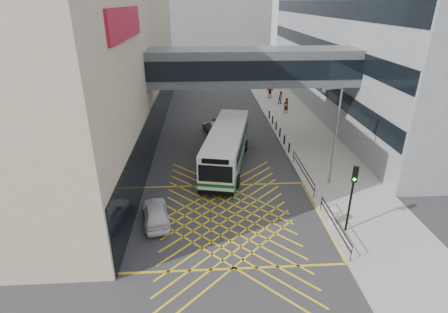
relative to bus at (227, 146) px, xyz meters
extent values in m
plane|color=#333335|center=(-0.50, -8.13, -1.71)|extent=(120.00, 120.00, 0.00)
cube|color=#B8A98E|center=(-18.50, 7.87, 6.29)|extent=(24.00, 42.00, 16.00)
cube|color=black|center=(-6.46, 7.87, 0.29)|extent=(0.10, 41.50, 4.00)
cube|color=#A51025|center=(-6.42, -4.13, 9.79)|extent=(0.18, 9.00, 1.80)
cube|color=gray|center=(23.50, 15.87, 8.29)|extent=(24.00, 44.00, 20.00)
cube|color=black|center=(11.46, 15.87, 2.29)|extent=(0.10, 43.50, 1.60)
cube|color=black|center=(11.46, 15.87, 6.29)|extent=(0.10, 43.50, 1.60)
cube|color=black|center=(11.46, 15.87, 10.29)|extent=(0.10, 43.50, 1.60)
cube|color=gray|center=(-2.50, 51.87, 7.29)|extent=(28.00, 16.00, 18.00)
cube|color=#43484E|center=(2.50, 3.87, 5.79)|extent=(20.00, 4.00, 3.00)
cube|color=black|center=(2.50, 1.85, 5.79)|extent=(19.50, 0.06, 1.60)
cube|color=black|center=(2.50, 5.89, 5.79)|extent=(19.50, 0.06, 1.60)
cube|color=#9D988F|center=(8.50, 6.87, -1.63)|extent=(6.00, 54.00, 0.16)
cube|color=gold|center=(-0.50, -8.13, -1.71)|extent=(12.00, 9.00, 0.01)
cube|color=silver|center=(-0.02, -0.12, 0.03)|extent=(4.82, 11.60, 2.78)
cube|color=#0F4D14|center=(-0.02, -0.12, -1.18)|extent=(4.87, 11.65, 0.35)
cube|color=#0F4D14|center=(-0.02, -0.12, -0.63)|extent=(4.89, 11.65, 0.23)
cube|color=black|center=(0.10, 0.49, 0.39)|extent=(4.58, 10.20, 1.08)
cube|color=black|center=(-1.17, -5.63, 0.29)|extent=(2.33, 0.56, 1.23)
cube|color=black|center=(-1.17, -5.65, 1.22)|extent=(1.83, 0.44, 0.36)
cube|color=silver|center=(-0.02, -0.12, 1.43)|extent=(4.78, 11.50, 0.10)
cube|color=black|center=(-1.17, -5.65, -1.20)|extent=(2.54, 0.62, 0.31)
cube|color=black|center=(1.13, 5.42, -1.20)|extent=(2.54, 0.62, 0.31)
cylinder|color=black|center=(-2.05, -3.48, -1.20)|extent=(0.49, 1.07, 1.03)
cylinder|color=black|center=(0.49, -4.00, -1.20)|extent=(0.49, 1.07, 1.03)
cylinder|color=black|center=(-0.62, 3.37, -1.20)|extent=(0.49, 1.07, 1.03)
cylinder|color=black|center=(1.91, 2.84, -1.20)|extent=(0.49, 1.07, 1.03)
imported|color=silver|center=(-5.00, -8.11, -1.05)|extent=(2.48, 4.40, 1.32)
imported|color=black|center=(-0.18, 8.82, -1.07)|extent=(2.74, 4.38, 1.28)
imported|color=#93969B|center=(-0.78, 7.74, -1.02)|extent=(2.76, 4.75, 1.39)
cylinder|color=black|center=(6.46, -9.90, 0.27)|extent=(0.17, 0.17, 3.65)
cube|color=black|center=(6.37, -10.12, 2.31)|extent=(0.35, 0.29, 0.91)
sphere|color=#19E533|center=(6.33, -10.22, 2.04)|extent=(0.22, 0.22, 0.17)
cylinder|color=slate|center=(7.47, -4.01, 2.07)|extent=(0.18, 0.18, 7.26)
cube|color=slate|center=(6.77, -4.23, 5.70)|extent=(1.41, 0.51, 0.09)
cylinder|color=slate|center=(6.08, -4.44, 5.63)|extent=(0.32, 0.32, 0.23)
cylinder|color=#ADA89E|center=(5.96, -9.10, -1.08)|extent=(0.55, 0.55, 0.95)
cube|color=black|center=(5.65, -10.13, -0.60)|extent=(0.05, 5.00, 0.05)
cube|color=black|center=(5.65, -10.13, -1.00)|extent=(0.05, 5.00, 0.05)
cube|color=black|center=(5.65, -3.13, -0.60)|extent=(0.05, 6.00, 0.05)
cube|color=black|center=(5.65, -3.13, -1.00)|extent=(0.05, 6.00, 0.05)
cylinder|color=black|center=(5.65, -12.63, -1.05)|extent=(0.04, 0.04, 1.00)
cylinder|color=black|center=(5.65, -7.63, -1.05)|extent=(0.04, 0.04, 1.00)
cylinder|color=black|center=(5.65, -6.13, -1.05)|extent=(0.04, 0.04, 1.00)
cylinder|color=black|center=(5.65, -0.13, -1.05)|extent=(0.04, 0.04, 1.00)
cylinder|color=black|center=(5.75, 1.87, -1.10)|extent=(0.14, 0.14, 0.90)
cylinder|color=black|center=(5.75, 3.87, -1.10)|extent=(0.14, 0.14, 0.90)
cylinder|color=black|center=(5.75, 5.87, -1.10)|extent=(0.14, 0.14, 0.90)
cylinder|color=black|center=(5.75, 7.87, -1.10)|extent=(0.14, 0.14, 0.90)
cylinder|color=black|center=(5.75, 9.87, -1.10)|extent=(0.14, 0.14, 0.90)
cylinder|color=black|center=(5.75, 11.87, -1.10)|extent=(0.14, 0.14, 0.90)
imported|color=gray|center=(8.12, 13.79, -0.62)|extent=(0.90, 0.80, 1.86)
imported|color=gray|center=(8.40, 17.99, -0.72)|extent=(0.94, 0.78, 1.68)
imported|color=gray|center=(7.51, 21.09, -0.65)|extent=(1.12, 0.63, 1.80)
camera|label=1|loc=(-1.86, -26.74, 11.04)|focal=28.00mm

